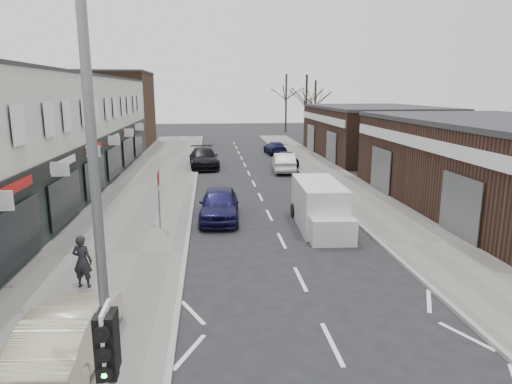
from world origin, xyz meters
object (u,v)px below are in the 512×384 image
object	(u,v)px
sedan_on_pavement	(69,333)
parked_car_right_a	(284,162)
pedestrian	(82,261)
parked_car_left_a	(219,204)
parked_car_right_b	(286,159)
traffic_light	(109,360)
warning_sign	(159,182)
white_van	(319,206)
parked_car_right_c	(275,148)
street_lamp	(107,190)
parked_car_left_b	(204,158)

from	to	relation	value
sedan_on_pavement	parked_car_right_a	world-z (taller)	sedan_on_pavement
pedestrian	parked_car_left_a	distance (m)	8.79
parked_car_right_a	parked_car_right_b	size ratio (longest dim) A/B	1.09
traffic_light	warning_sign	bearing A→B (deg)	93.10
warning_sign	white_van	world-z (taller)	warning_sign
parked_car_right_c	parked_car_right_b	bearing A→B (deg)	84.74
street_lamp	warning_sign	bearing A→B (deg)	92.84
parked_car_left_a	parked_car_right_a	size ratio (longest dim) A/B	1.04
street_lamp	parked_car_right_a	size ratio (longest dim) A/B	1.80
pedestrian	parked_car_right_c	size ratio (longest dim) A/B	0.40
sedan_on_pavement	pedestrian	size ratio (longest dim) A/B	2.48
parked_car_right_c	traffic_light	bearing A→B (deg)	74.83
street_lamp	parked_car_left_b	distance (m)	29.95
traffic_light	parked_car_right_c	size ratio (longest dim) A/B	0.73
parked_car_left_a	sedan_on_pavement	bearing A→B (deg)	-104.11
traffic_light	parked_car_left_b	distance (m)	30.95
street_lamp	warning_sign	size ratio (longest dim) A/B	2.96
white_van	parked_car_right_c	bearing A→B (deg)	89.00
white_van	parked_car_right_b	world-z (taller)	white_van
white_van	pedestrian	world-z (taller)	white_van
street_lamp	parked_car_left_a	world-z (taller)	street_lamp
white_van	warning_sign	bearing A→B (deg)	-179.61
street_lamp	sedan_on_pavement	xyz separation A→B (m)	(-1.63, 2.50, -3.81)
warning_sign	parked_car_left_a	distance (m)	3.33
street_lamp	white_van	distance (m)	14.60
sedan_on_pavement	parked_car_right_b	distance (m)	28.41
parked_car_right_a	parked_car_right_b	world-z (taller)	parked_car_right_a
pedestrian	parked_car_left_a	world-z (taller)	pedestrian
white_van	parked_car_right_c	distance (m)	24.65
warning_sign	parked_car_left_b	distance (m)	17.03
street_lamp	parked_car_right_b	xyz separation A→B (m)	(7.79, 29.31, -3.93)
white_van	parked_car_right_a	world-z (taller)	white_van
sedan_on_pavement	parked_car_left_b	size ratio (longest dim) A/B	0.76
warning_sign	sedan_on_pavement	size ratio (longest dim) A/B	0.64
pedestrian	parked_car_right_a	size ratio (longest dim) A/B	0.38
pedestrian	parked_car_right_a	world-z (taller)	pedestrian
parked_car_left_a	parked_car_right_a	world-z (taller)	parked_car_left_a
pedestrian	parked_car_right_c	bearing A→B (deg)	-97.01
parked_car_left_a	parked_car_right_c	world-z (taller)	parked_car_left_a
white_van	parked_car_left_a	xyz separation A→B (m)	(-4.50, 1.69, -0.20)
parked_car_right_a	white_van	bearing A→B (deg)	92.02
sedan_on_pavement	pedestrian	distance (m)	4.20
parked_car_left_b	white_van	bearing A→B (deg)	-76.40
pedestrian	parked_car_left_b	xyz separation A→B (m)	(3.52, 23.05, -0.17)
sedan_on_pavement	parked_car_right_c	distance (m)	35.96
parked_car_right_b	parked_car_right_c	bearing A→B (deg)	-92.82
street_lamp	parked_car_right_c	bearing A→B (deg)	77.81
parked_car_left_a	parked_car_right_b	world-z (taller)	parked_car_left_a
parked_car_left_b	parked_car_right_b	size ratio (longest dim) A/B	1.36
white_van	pedestrian	distance (m)	10.70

